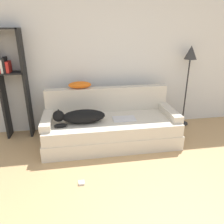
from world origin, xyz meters
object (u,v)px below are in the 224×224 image
at_px(laptop, 124,119).
at_px(floor_lamp, 190,61).
at_px(bookshelf, 12,80).
at_px(throw_pillow, 80,85).
at_px(dog, 80,116).
at_px(power_adapter, 81,183).
at_px(couch, 111,131).

height_order(laptop, floor_lamp, floor_lamp).
bearing_deg(bookshelf, throw_pillow, -6.57).
height_order(dog, power_adapter, dog).
relative_size(laptop, throw_pillow, 0.96).
height_order(couch, bookshelf, bookshelf).
relative_size(laptop, bookshelf, 0.20).
bearing_deg(throw_pillow, couch, -41.47).
xyz_separation_m(throw_pillow, floor_lamp, (1.93, 0.08, 0.32)).
bearing_deg(throw_pillow, floor_lamp, 2.47).
distance_m(couch, throw_pillow, 0.90).
relative_size(couch, dog, 2.71).
bearing_deg(floor_lamp, power_adapter, -144.28).
relative_size(dog, bookshelf, 0.44).
xyz_separation_m(laptop, floor_lamp, (1.28, 0.54, 0.78)).
xyz_separation_m(bookshelf, floor_lamp, (2.99, -0.04, 0.22)).
bearing_deg(bookshelf, power_adapter, -56.07).
xyz_separation_m(couch, dog, (-0.48, -0.08, 0.31)).
bearing_deg(dog, throw_pillow, 86.56).
relative_size(floor_lamp, power_adapter, 20.91).
relative_size(couch, bookshelf, 1.19).
bearing_deg(floor_lamp, laptop, -157.27).
height_order(couch, laptop, laptop).
distance_m(laptop, bookshelf, 1.88).
bearing_deg(laptop, bookshelf, 162.48).
relative_size(throw_pillow, bookshelf, 0.21).
bearing_deg(power_adapter, laptop, 51.50).
distance_m(dog, floor_lamp, 2.15).
xyz_separation_m(throw_pillow, bookshelf, (-1.06, 0.12, 0.10)).
height_order(throw_pillow, floor_lamp, floor_lamp).
bearing_deg(dog, bookshelf, 149.74).
height_order(dog, laptop, dog).
bearing_deg(power_adapter, couch, 61.58).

